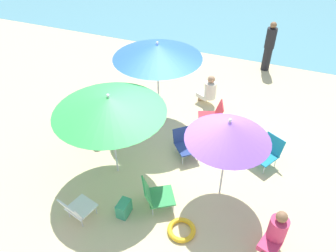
% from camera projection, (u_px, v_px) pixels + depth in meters
% --- Properties ---
extents(ground_plane, '(40.00, 40.00, 0.00)m').
position_uv_depth(ground_plane, '(177.00, 162.00, 7.31)').
color(ground_plane, beige).
extents(umbrella_blue, '(2.09, 2.09, 2.13)m').
position_uv_depth(umbrella_blue, '(157.00, 51.00, 7.45)').
color(umbrella_blue, silver).
rests_on(umbrella_blue, ground_plane).
extents(umbrella_purple, '(1.54, 1.54, 1.87)m').
position_uv_depth(umbrella_purple, '(229.00, 130.00, 5.65)').
color(umbrella_purple, silver).
rests_on(umbrella_purple, ground_plane).
extents(umbrella_green, '(2.16, 2.16, 1.98)m').
position_uv_depth(umbrella_green, '(109.00, 104.00, 6.02)').
color(umbrella_green, silver).
rests_on(umbrella_green, ground_plane).
extents(beach_chair_a, '(0.73, 0.74, 0.61)m').
position_uv_depth(beach_chair_a, '(185.00, 142.00, 7.34)').
color(beach_chair_a, navy).
rests_on(beach_chair_a, ground_plane).
extents(beach_chair_b, '(0.80, 0.79, 0.70)m').
position_uv_depth(beach_chair_b, '(106.00, 105.00, 8.46)').
color(beach_chair_b, red).
rests_on(beach_chair_b, ground_plane).
extents(beach_chair_c, '(0.56, 0.62, 0.60)m').
position_uv_depth(beach_chair_c, '(77.00, 208.00, 5.94)').
color(beach_chair_c, white).
rests_on(beach_chair_c, ground_plane).
extents(beach_chair_d, '(0.76, 0.73, 0.65)m').
position_uv_depth(beach_chair_d, '(155.00, 195.00, 6.16)').
color(beach_chair_d, '#33934C').
rests_on(beach_chair_d, ground_plane).
extents(beach_chair_e, '(0.71, 0.66, 0.67)m').
position_uv_depth(beach_chair_e, '(213.00, 115.00, 8.14)').
color(beach_chair_e, red).
rests_on(beach_chair_e, ground_plane).
extents(beach_chair_f, '(0.70, 0.75, 0.65)m').
position_uv_depth(beach_chair_f, '(268.00, 151.00, 7.10)').
color(beach_chair_f, teal).
rests_on(beach_chair_f, ground_plane).
extents(person_a, '(0.42, 0.55, 0.92)m').
position_uv_depth(person_a, '(276.00, 233.00, 5.39)').
color(person_a, '#DB3866').
rests_on(person_a, ground_plane).
extents(person_b, '(0.55, 0.45, 0.90)m').
position_uv_depth(person_b, '(209.00, 90.00, 8.86)').
color(person_b, silver).
rests_on(person_b, ground_plane).
extents(person_c, '(0.35, 0.55, 0.97)m').
position_uv_depth(person_c, '(100.00, 121.00, 7.72)').
color(person_c, '#DB3866').
rests_on(person_c, ground_plane).
extents(person_d, '(0.31, 0.31, 1.58)m').
position_uv_depth(person_d, '(269.00, 47.00, 10.20)').
color(person_d, black).
rests_on(person_d, ground_plane).
extents(swim_ring, '(0.52, 0.52, 0.09)m').
position_uv_depth(swim_ring, '(182.00, 230.00, 5.90)').
color(swim_ring, yellow).
rests_on(swim_ring, ground_plane).
extents(beach_bag, '(0.20, 0.31, 0.31)m').
position_uv_depth(beach_bag, '(124.00, 208.00, 6.14)').
color(beach_bag, '#389970').
rests_on(beach_bag, ground_plane).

